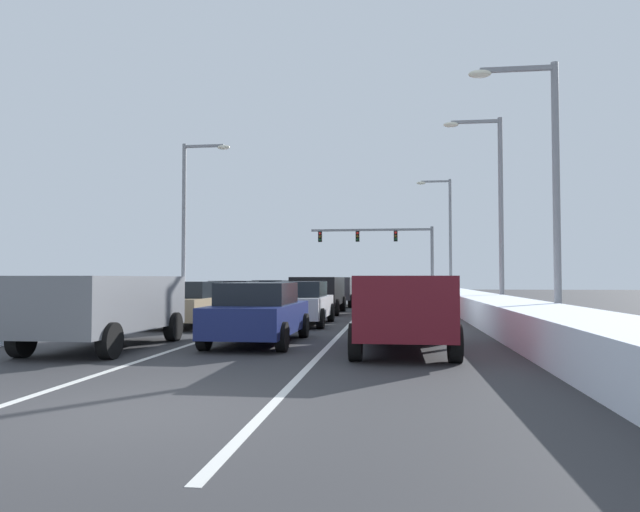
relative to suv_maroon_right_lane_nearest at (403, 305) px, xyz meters
The scene contains 22 objects.
ground_plane 12.33m from the suv_maroon_right_lane_nearest, 106.33° to the left, with size 120.00×120.00×0.00m, color #333335.
lane_stripe_between_right_lane_and_center_lane 16.48m from the suv_maroon_right_lane_nearest, 96.13° to the left, with size 0.14×50.21×0.01m, color silver.
lane_stripe_between_center_lane_and_left_lane 17.18m from the suv_maroon_right_lane_nearest, 107.50° to the left, with size 0.14×50.21×0.01m, color silver.
snow_bank_right_shoulder 16.74m from the suv_maroon_right_lane_nearest, 77.77° to the left, with size 2.20×50.21×0.88m, color silver.
snow_bank_left_shoulder 19.42m from the suv_maroon_right_lane_nearest, 122.59° to the left, with size 1.94×50.21×0.82m, color silver.
suv_maroon_right_lane_nearest is the anchor object (origin of this frame).
suv_white_right_lane_second 6.32m from the suv_maroon_right_lane_nearest, 90.19° to the left, with size 2.16×4.90×1.67m.
suv_red_right_lane_third 12.57m from the suv_maroon_right_lane_nearest, 90.83° to the left, with size 2.16×4.90×1.67m.
suv_green_right_lane_fourth 19.46m from the suv_maroon_right_lane_nearest, 90.76° to the left, with size 2.16×4.90×1.67m.
sedan_navy_center_lane_nearest 3.71m from the suv_maroon_right_lane_nearest, 163.51° to the left, with size 2.00×4.50×1.51m.
sedan_silver_center_lane_second 7.75m from the suv_maroon_right_lane_nearest, 116.36° to the left, with size 2.00×4.50×1.51m.
suv_black_center_lane_third 13.95m from the suv_maroon_right_lane_nearest, 105.14° to the left, with size 2.16×4.90×1.67m.
suv_charcoal_center_lane_fourth 20.78m from the suv_maroon_right_lane_nearest, 99.80° to the left, with size 2.16×4.90×1.67m.
suv_gray_left_lane_nearest 6.83m from the suv_maroon_right_lane_nearest, behind, with size 2.16×4.90×1.67m.
sedan_tan_left_lane_second 9.06m from the suv_maroon_right_lane_nearest, 140.59° to the left, with size 2.00×4.50×1.51m.
sedan_maroon_left_lane_third 13.43m from the suv_maroon_right_lane_nearest, 121.64° to the left, with size 2.00×4.50×1.51m.
sedan_white_left_lane_fourth 19.59m from the suv_maroon_right_lane_nearest, 110.62° to the left, with size 2.00×4.50×1.51m.
traffic_light_gantry 39.35m from the suv_maroon_right_lane_nearest, 91.00° to the left, with size 10.94×0.47×6.20m.
street_lamp_right_near 7.59m from the suv_maroon_right_lane_nearest, 49.16° to the left, with size 2.66×0.36×8.13m.
street_lamp_right_mid 15.33m from the suv_maroon_right_lane_nearest, 72.99° to the left, with size 2.66×0.36×8.97m.
street_lamp_right_far 32.85m from the suv_maroon_right_lane_nearest, 83.35° to the left, with size 2.66×0.36×9.24m.
street_lamp_left_mid 20.84m from the suv_maroon_right_lane_nearest, 123.12° to the left, with size 2.66×0.36×8.92m.
Camera 1 is at (3.26, -6.70, 1.63)m, focal length 32.75 mm.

